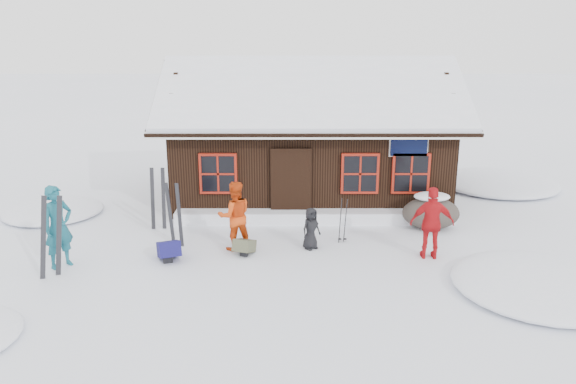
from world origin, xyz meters
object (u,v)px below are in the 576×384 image
Objects in this scene: backpack_olive at (244,248)px; backpack_blue at (169,253)px; ski_poles at (343,221)px; ski_pair_left at (51,238)px; skier_crouched at (311,229)px; skier_orange_right at (432,223)px; skier_teal at (58,227)px; boulder at (431,212)px; skier_orange_left at (235,216)px.

backpack_blue is at bearing -149.90° from backpack_olive.
ski_poles is at bearing 37.72° from backpack_olive.
backpack_blue is (2.29, 0.90, -0.71)m from ski_pair_left.
ski_pair_left is 4.26m from backpack_olive.
backpack_blue is (-3.31, -0.69, -0.34)m from skier_crouched.
skier_orange_right is 0.92× the size of ski_pair_left.
skier_teal is 1.10× the size of skier_orange_right.
backpack_blue is at bearing -164.66° from ski_poles.
skier_orange_right is at bearing -27.64° from ski_poles.
boulder is 1.29× the size of ski_poles.
skier_orange_left reaches higher than backpack_blue.
ski_poles is at bearing -23.34° from skier_orange_right.
skier_orange_left is 0.99× the size of skier_orange_right.
backpack_olive is (-2.41, -0.80, -0.41)m from ski_poles.
ski_pair_left is at bearing -178.37° from backpack_blue.
skier_teal is 1.24× the size of boulder.
skier_orange_right is (4.60, -0.56, 0.01)m from skier_orange_left.
skier_crouched is at bearing -151.65° from ski_poles.
boulder is at bearing 22.99° from ski_poles.
backpack_blue is (2.34, 0.37, -0.77)m from skier_teal.
backpack_blue is at bearing 2.79° from ski_pair_left.
skier_crouched reaches higher than backpack_blue.
skier_orange_left is at bearing -170.14° from ski_poles.
skier_orange_right is 6.12m from backpack_blue.
skier_teal is at bearing 169.08° from backpack_blue.
ski_pair_left is at bearing -143.63° from backpack_olive.
skier_orange_right is (8.42, 0.48, -0.09)m from skier_teal.
ski_pair_left is at bearing 158.08° from skier_crouched.
skier_teal is 1.59× the size of ski_poles.
ski_pair_left is at bearing -162.39° from ski_poles.
ski_poles is 4.30m from backpack_blue.
skier_orange_left reaches higher than ski_poles.
skier_orange_left is at bearing 4.48° from backpack_blue.
skier_orange_right is at bearing -49.72° from skier_crouched.
ski_poles is at bearing -9.49° from skier_crouched.
skier_orange_left is 4.63m from skier_orange_right.
backpack_olive is (0.24, -0.34, -0.70)m from skier_orange_left.
skier_teal is at bearing -166.91° from ski_poles.
skier_crouched is at bearing -8.13° from backpack_blue.
boulder is at bearing -13.47° from skier_crouched.
skier_teal reaches higher than ski_poles.
skier_orange_right is 4.42m from backpack_olive.
backpack_blue is at bearing 5.35° from skier_orange_right.
ski_poles is (-2.46, -1.05, 0.10)m from boulder.
skier_teal is 1.01× the size of ski_pair_left.
skier_orange_left is (3.82, 1.04, -0.09)m from skier_teal.
skier_orange_right reaches higher than skier_orange_left.
ski_pair_left is 2.88× the size of backpack_blue.
skier_teal is at bearing -164.07° from boulder.
backpack_blue is at bearing 8.97° from skier_orange_left.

